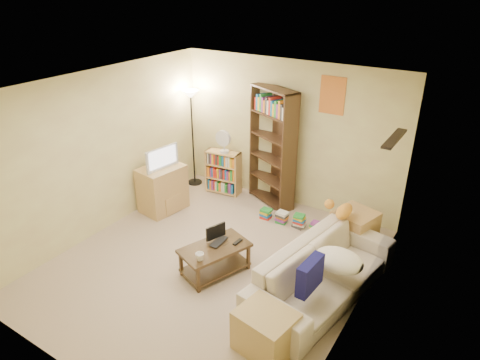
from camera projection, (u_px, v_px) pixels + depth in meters
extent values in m
plane|color=#C7A995|center=(212.00, 263.00, 6.05)|extent=(4.50, 4.50, 0.00)
cube|color=beige|center=(288.00, 134.00, 7.22)|extent=(4.00, 0.04, 2.50)
cube|color=beige|center=(60.00, 279.00, 3.80)|extent=(4.00, 0.04, 2.50)
cube|color=beige|center=(103.00, 153.00, 6.47)|extent=(0.04, 4.50, 2.50)
cube|color=beige|center=(361.00, 229.00, 4.54)|extent=(0.04, 4.50, 2.50)
cube|color=silver|center=(206.00, 88.00, 4.96)|extent=(4.00, 4.50, 0.04)
cube|color=red|center=(332.00, 95.00, 6.53)|extent=(0.40, 0.02, 0.58)
cube|color=black|center=(395.00, 138.00, 5.31)|extent=(0.12, 0.80, 0.03)
imported|color=beige|center=(323.00, 273.00, 5.33)|extent=(2.56, 1.65, 0.66)
cube|color=#131354|center=(310.00, 275.00, 4.81)|extent=(0.16, 0.44, 0.39)
ellipsoid|color=white|center=(339.00, 260.00, 5.17)|extent=(0.61, 0.43, 0.26)
ellipsoid|color=orange|center=(344.00, 211.00, 5.88)|extent=(0.44, 0.25, 0.17)
sphere|color=orange|center=(329.00, 204.00, 6.02)|extent=(0.14, 0.14, 0.14)
cube|color=#402D18|center=(215.00, 248.00, 5.71)|extent=(0.80, 1.04, 0.04)
cube|color=#402D18|center=(215.00, 267.00, 5.84)|extent=(0.76, 0.99, 0.03)
cube|color=#402D18|center=(181.00, 263.00, 5.73)|extent=(0.04, 0.04, 0.41)
cube|color=#402D18|center=(198.00, 279.00, 5.41)|extent=(0.04, 0.04, 0.41)
cube|color=#402D18|center=(230.00, 242.00, 6.16)|extent=(0.04, 0.04, 0.41)
cube|color=#402D18|center=(248.00, 256.00, 5.85)|extent=(0.04, 0.04, 0.41)
imported|color=black|center=(221.00, 243.00, 5.77)|extent=(0.32, 0.22, 0.02)
cube|color=white|center=(216.00, 232.00, 5.81)|extent=(0.12, 0.29, 0.20)
imported|color=white|center=(200.00, 257.00, 5.41)|extent=(0.22, 0.22, 0.10)
cube|color=black|center=(238.00, 242.00, 5.79)|extent=(0.06, 0.17, 0.02)
cube|color=tan|center=(162.00, 189.00, 7.28)|extent=(0.63, 0.80, 0.79)
imported|color=black|center=(160.00, 157.00, 7.03)|extent=(0.67, 0.28, 0.37)
cube|color=#412D19|center=(273.00, 148.00, 7.25)|extent=(0.97, 0.67, 2.06)
cube|color=tan|center=(223.00, 172.00, 7.85)|extent=(0.66, 0.33, 0.81)
cylinder|color=silver|center=(224.00, 151.00, 7.63)|extent=(0.16, 0.16, 0.04)
cylinder|color=silver|center=(224.00, 146.00, 7.59)|extent=(0.02, 0.02, 0.16)
cylinder|color=silver|center=(223.00, 138.00, 7.50)|extent=(0.29, 0.06, 0.29)
cylinder|color=black|center=(195.00, 182.00, 8.37)|extent=(0.27, 0.27, 0.03)
cylinder|color=black|center=(193.00, 142.00, 8.01)|extent=(0.03, 0.03, 1.72)
cone|color=#FFE7C6|center=(191.00, 94.00, 7.61)|extent=(0.31, 0.31, 0.14)
cube|color=tan|center=(354.00, 230.00, 6.26)|extent=(0.66, 0.66, 0.61)
cube|color=tan|center=(266.00, 331.00, 4.57)|extent=(0.67, 0.58, 0.49)
cube|color=red|center=(266.00, 214.00, 7.14)|extent=(0.19, 0.15, 0.16)
cube|color=#1966B2|center=(282.00, 217.00, 7.00)|extent=(0.19, 0.15, 0.20)
cube|color=gold|center=(299.00, 221.00, 6.86)|extent=(0.19, 0.15, 0.24)
cube|color=#268C33|center=(317.00, 227.00, 6.73)|extent=(0.19, 0.15, 0.18)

